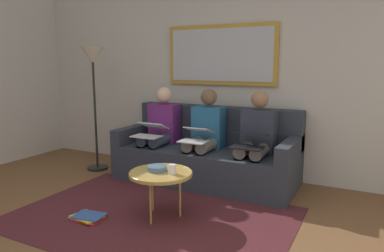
{
  "coord_description": "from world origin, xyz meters",
  "views": [
    {
      "loc": [
        -1.82,
        1.84,
        1.44
      ],
      "look_at": [
        0.0,
        -1.7,
        0.75
      ],
      "focal_mm": 33.68,
      "sensor_mm": 36.0,
      "label": 1
    }
  ],
  "objects_px": {
    "couch": "(207,156)",
    "magazine_stack": "(88,217)",
    "laptop_black": "(250,140)",
    "person_right": "(160,129)",
    "bowl": "(157,168)",
    "framed_mirror": "(221,55)",
    "laptop_white": "(150,130)",
    "coffee_table": "(161,174)",
    "person_left": "(256,138)",
    "cup": "(172,169)",
    "person_middle": "(205,133)",
    "laptop_silver": "(196,135)",
    "standing_lamp": "(93,69)"
  },
  "relations": [
    {
      "from": "couch",
      "to": "magazine_stack",
      "type": "xyz_separation_m",
      "value": [
        0.5,
        1.58,
        -0.29
      ]
    },
    {
      "from": "laptop_black",
      "to": "person_right",
      "type": "height_order",
      "value": "person_right"
    },
    {
      "from": "bowl",
      "to": "person_right",
      "type": "xyz_separation_m",
      "value": [
        0.67,
        -1.12,
        0.14
      ]
    },
    {
      "from": "framed_mirror",
      "to": "laptop_white",
      "type": "relative_size",
      "value": 3.94
    },
    {
      "from": "person_right",
      "to": "magazine_stack",
      "type": "relative_size",
      "value": 3.46
    },
    {
      "from": "coffee_table",
      "to": "person_left",
      "type": "height_order",
      "value": "person_left"
    },
    {
      "from": "person_right",
      "to": "cup",
      "type": "bearing_deg",
      "value": 126.48
    },
    {
      "from": "framed_mirror",
      "to": "laptop_white",
      "type": "distance_m",
      "value": 1.32
    },
    {
      "from": "framed_mirror",
      "to": "magazine_stack",
      "type": "distance_m",
      "value": 2.54
    },
    {
      "from": "couch",
      "to": "coffee_table",
      "type": "xyz_separation_m",
      "value": [
        -0.08,
        1.22,
        0.11
      ]
    },
    {
      "from": "framed_mirror",
      "to": "person_middle",
      "type": "distance_m",
      "value": 1.05
    },
    {
      "from": "laptop_black",
      "to": "laptop_silver",
      "type": "bearing_deg",
      "value": -0.42
    },
    {
      "from": "person_middle",
      "to": "standing_lamp",
      "type": "distance_m",
      "value": 1.74
    },
    {
      "from": "laptop_black",
      "to": "laptop_white",
      "type": "bearing_deg",
      "value": -0.44
    },
    {
      "from": "coffee_table",
      "to": "framed_mirror",
      "type": "bearing_deg",
      "value": -87.06
    },
    {
      "from": "coffee_table",
      "to": "laptop_silver",
      "type": "bearing_deg",
      "value": -84.83
    },
    {
      "from": "coffee_table",
      "to": "couch",
      "type": "bearing_deg",
      "value": -86.12
    },
    {
      "from": "laptop_black",
      "to": "bowl",
      "type": "bearing_deg",
      "value": 55.03
    },
    {
      "from": "couch",
      "to": "magazine_stack",
      "type": "relative_size",
      "value": 6.68
    },
    {
      "from": "coffee_table",
      "to": "person_left",
      "type": "xyz_separation_m",
      "value": [
        -0.56,
        -1.15,
        0.18
      ]
    },
    {
      "from": "person_right",
      "to": "person_middle",
      "type": "bearing_deg",
      "value": 180.0
    },
    {
      "from": "laptop_silver",
      "to": "laptop_white",
      "type": "distance_m",
      "value": 0.64
    },
    {
      "from": "couch",
      "to": "magazine_stack",
      "type": "height_order",
      "value": "couch"
    },
    {
      "from": "coffee_table",
      "to": "person_middle",
      "type": "bearing_deg",
      "value": -85.89
    },
    {
      "from": "person_middle",
      "to": "magazine_stack",
      "type": "bearing_deg",
      "value": 71.61
    },
    {
      "from": "coffee_table",
      "to": "bowl",
      "type": "relative_size",
      "value": 3.22
    },
    {
      "from": "couch",
      "to": "bowl",
      "type": "xyz_separation_m",
      "value": [
        -0.03,
        1.19,
        0.15
      ]
    },
    {
      "from": "bowl",
      "to": "coffee_table",
      "type": "bearing_deg",
      "value": 153.16
    },
    {
      "from": "laptop_black",
      "to": "coffee_table",
      "type": "bearing_deg",
      "value": 58.44
    },
    {
      "from": "person_left",
      "to": "person_middle",
      "type": "relative_size",
      "value": 1.0
    },
    {
      "from": "person_middle",
      "to": "laptop_black",
      "type": "bearing_deg",
      "value": 159.35
    },
    {
      "from": "couch",
      "to": "laptop_white",
      "type": "relative_size",
      "value": 5.85
    },
    {
      "from": "person_middle",
      "to": "person_left",
      "type": "bearing_deg",
      "value": 180.0
    },
    {
      "from": "framed_mirror",
      "to": "cup",
      "type": "height_order",
      "value": "framed_mirror"
    },
    {
      "from": "cup",
      "to": "standing_lamp",
      "type": "distance_m",
      "value": 2.18
    },
    {
      "from": "bowl",
      "to": "person_left",
      "type": "bearing_deg",
      "value": -118.76
    },
    {
      "from": "cup",
      "to": "coffee_table",
      "type": "bearing_deg",
      "value": 5.69
    },
    {
      "from": "couch",
      "to": "person_left",
      "type": "xyz_separation_m",
      "value": [
        -0.64,
        0.07,
        0.3
      ]
    },
    {
      "from": "person_left",
      "to": "coffee_table",
      "type": "bearing_deg",
      "value": 64.12
    },
    {
      "from": "coffee_table",
      "to": "laptop_silver",
      "type": "height_order",
      "value": "laptop_silver"
    },
    {
      "from": "cup",
      "to": "laptop_white",
      "type": "bearing_deg",
      "value": -47.13
    },
    {
      "from": "coffee_table",
      "to": "standing_lamp",
      "type": "height_order",
      "value": "standing_lamp"
    },
    {
      "from": "framed_mirror",
      "to": "person_left",
      "type": "xyz_separation_m",
      "value": [
        -0.64,
        0.46,
        -0.94
      ]
    },
    {
      "from": "couch",
      "to": "person_right",
      "type": "distance_m",
      "value": 0.71
    },
    {
      "from": "bowl",
      "to": "laptop_black",
      "type": "relative_size",
      "value": 0.5
    },
    {
      "from": "laptop_black",
      "to": "laptop_silver",
      "type": "distance_m",
      "value": 0.64
    },
    {
      "from": "laptop_black",
      "to": "person_right",
      "type": "distance_m",
      "value": 1.3
    },
    {
      "from": "person_middle",
      "to": "person_right",
      "type": "relative_size",
      "value": 1.0
    },
    {
      "from": "couch",
      "to": "person_middle",
      "type": "height_order",
      "value": "person_middle"
    },
    {
      "from": "framed_mirror",
      "to": "laptop_silver",
      "type": "distance_m",
      "value": 1.15
    }
  ]
}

